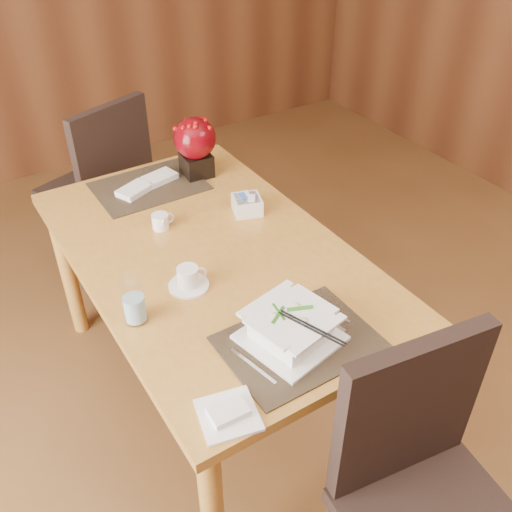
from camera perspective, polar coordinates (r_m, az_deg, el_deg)
ground at (r=2.30m, az=4.18°, el=-22.63°), size 6.00×6.00×0.00m
dining_table at (r=2.14m, az=-4.44°, el=-1.57°), size 0.90×1.50×0.75m
placemat_near at (r=1.72m, az=4.31°, el=-8.61°), size 0.45×0.33×0.01m
placemat_far at (r=2.50m, az=-10.64°, el=6.89°), size 0.45×0.33×0.01m
soup_setting at (r=1.70m, az=3.50°, el=-7.19°), size 0.30×0.30×0.10m
coffee_cup at (r=1.91m, az=-6.79°, el=-2.28°), size 0.14×0.14×0.08m
water_glass at (r=1.78m, az=-12.16°, el=-4.24°), size 0.09×0.09×0.17m
creamer_jug at (r=2.21m, az=-9.55°, el=3.43°), size 0.08×0.08×0.06m
sugar_caddy at (r=2.28m, az=-0.90°, el=5.15°), size 0.14×0.14×0.06m
berry_decor at (r=2.50m, az=-6.10°, el=11.10°), size 0.18×0.18×0.27m
napkins_far at (r=2.50m, az=-10.65°, el=7.21°), size 0.30×0.18×0.03m
bread_plate at (r=1.55m, az=-2.79°, el=-15.59°), size 0.18×0.18×0.01m
near_chair at (r=1.72m, az=16.51°, el=-21.19°), size 0.52×0.52×0.99m
far_chair at (r=3.02m, az=-15.05°, el=7.33°), size 0.58×0.58×0.98m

